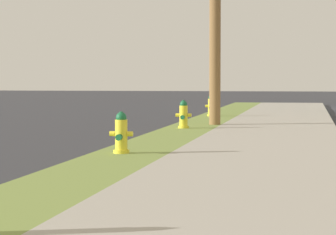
{
  "coord_description": "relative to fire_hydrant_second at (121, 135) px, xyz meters",
  "views": [
    {
      "loc": [
        3.82,
        -2.21,
        1.48
      ],
      "look_at": [
        0.9,
        14.28,
        0.62
      ],
      "focal_mm": 84.4,
      "sensor_mm": 36.0,
      "label": 1
    }
  ],
  "objects": [
    {
      "name": "fire_hydrant_fourth",
      "position": [
        -0.04,
        13.61,
        0.0
      ],
      "size": [
        0.42,
        0.37,
        0.74
      ],
      "color": "yellow",
      "rests_on": "grass_verge"
    },
    {
      "name": "fire_hydrant_second",
      "position": [
        0.0,
        0.0,
        0.0
      ],
      "size": [
        0.42,
        0.38,
        0.74
      ],
      "color": "yellow",
      "rests_on": "grass_verge"
    },
    {
      "name": "fire_hydrant_third",
      "position": [
        0.02,
        7.01,
        0.0
      ],
      "size": [
        0.42,
        0.37,
        0.74
      ],
      "color": "yellow",
      "rests_on": "grass_verge"
    }
  ]
}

